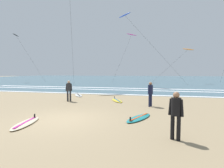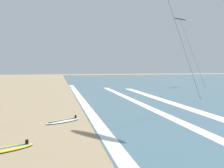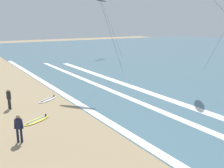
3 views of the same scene
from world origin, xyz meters
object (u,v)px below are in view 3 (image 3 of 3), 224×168
surfer_background_far (9,97)px  surfboard_right_spare (37,120)px  surfer_foreground_main (19,126)px  kite_black_far_left (101,1)px  surfboard_left_pile (48,100)px

surfer_background_far → surfboard_right_spare: surfer_background_far is taller
surfer_foreground_main → kite_black_far_left: (-30.22, 22.96, 9.54)m
surfer_background_far → surfboard_left_pile: (-0.65, 3.20, -0.91)m
surfboard_right_spare → surfboard_left_pile: bearing=152.6°
surfboard_left_pile → kite_black_far_left: size_ratio=0.20×
surfboard_left_pile → kite_black_far_left: (-23.48, 19.11, 10.45)m
surfer_foreground_main → kite_black_far_left: size_ratio=0.15×
surfer_background_far → surfboard_right_spare: (3.53, 1.03, -0.91)m
surfboard_left_pile → surfer_background_far: bearing=-78.5°
kite_black_far_left → surfboard_right_spare: bearing=-37.6°
surfboard_right_spare → kite_black_far_left: size_ratio=0.20×
surfer_foreground_main → surfer_background_far: bearing=173.9°
surfer_foreground_main → surfboard_left_pile: size_ratio=0.76×
surfer_background_far → kite_black_far_left: (-24.13, 22.31, 9.54)m
surfer_foreground_main → surfboard_left_pile: 7.81m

